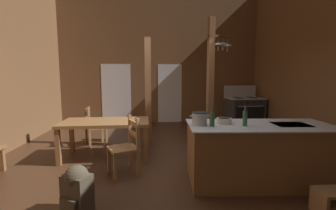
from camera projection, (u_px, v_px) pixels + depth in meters
ground_plane at (171, 169)px, 4.10m from camera, size 7.62×9.01×0.10m
wall_back at (160, 57)px, 7.94m from camera, size 7.62×0.14×4.63m
glazed_door_back_left at (116, 94)px, 7.90m from camera, size 1.00×0.01×2.05m
glazed_panel_back_right at (170, 94)px, 8.05m from camera, size 0.84×0.01×2.05m
kitchen_island at (259, 153)px, 3.47m from camera, size 2.22×1.09×0.90m
stove_range at (244, 111)px, 7.49m from camera, size 1.20×0.90×1.32m
support_post_with_pot_rack at (212, 77)px, 5.39m from camera, size 0.60×0.26×2.98m
support_post_center at (148, 82)px, 5.20m from camera, size 0.14×0.14×2.98m
step_stool at (332, 200)px, 2.64m from camera, size 0.37×0.29×0.30m
dining_table at (106, 125)px, 4.52m from camera, size 1.72×0.93×0.74m
ladderback_chair_near_window at (94, 126)px, 5.35m from camera, size 0.59×0.59×0.95m
ladderback_chair_by_post at (126, 147)px, 3.77m from camera, size 0.58×0.58×0.95m
backpack at (77, 188)px, 2.64m from camera, size 0.39×0.38×0.60m
stockpot_on_counter at (200, 119)px, 3.37m from camera, size 0.30×0.23×0.19m
mixing_bowl_on_counter at (224, 121)px, 3.48m from camera, size 0.23×0.23×0.08m
bottle_tall_on_counter at (212, 119)px, 3.28m from camera, size 0.07×0.07×0.27m
bottle_short_on_counter at (245, 118)px, 3.29m from camera, size 0.07×0.07×0.30m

